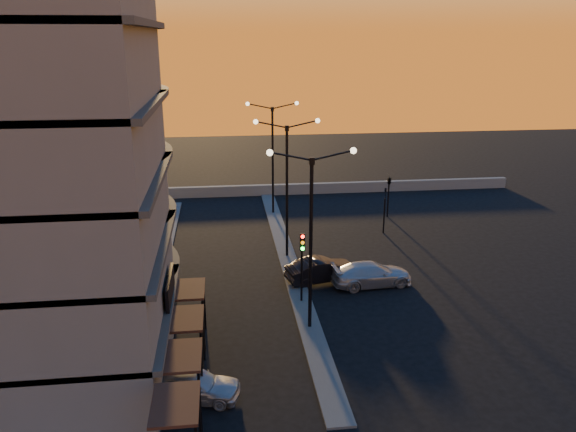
{
  "coord_description": "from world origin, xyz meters",
  "views": [
    {
      "loc": [
        -4.27,
        -25.79,
        14.55
      ],
      "look_at": [
        -0.25,
        7.34,
        3.82
      ],
      "focal_mm": 35.0,
      "sensor_mm": 36.0,
      "label": 1
    }
  ],
  "objects_px": {
    "car_hatchback": "(193,385)",
    "car_wagon": "(372,274)",
    "traffic_light_main": "(302,256)",
    "car_sedan": "(322,270)",
    "streetlamp_mid": "(287,178)"
  },
  "relations": [
    {
      "from": "car_hatchback",
      "to": "car_wagon",
      "type": "distance_m",
      "value": 14.51
    },
    {
      "from": "traffic_light_main",
      "to": "car_hatchback",
      "type": "height_order",
      "value": "traffic_light_main"
    },
    {
      "from": "traffic_light_main",
      "to": "car_sedan",
      "type": "distance_m",
      "value": 3.98
    },
    {
      "from": "car_sedan",
      "to": "car_wagon",
      "type": "distance_m",
      "value": 3.06
    },
    {
      "from": "streetlamp_mid",
      "to": "car_wagon",
      "type": "relative_size",
      "value": 1.92
    },
    {
      "from": "streetlamp_mid",
      "to": "car_sedan",
      "type": "xyz_separation_m",
      "value": [
        1.68,
        -4.22,
        -4.85
      ]
    },
    {
      "from": "traffic_light_main",
      "to": "car_hatchback",
      "type": "distance_m",
      "value": 10.27
    },
    {
      "from": "car_hatchback",
      "to": "car_wagon",
      "type": "height_order",
      "value": "car_wagon"
    },
    {
      "from": "traffic_light_main",
      "to": "car_hatchback",
      "type": "xyz_separation_m",
      "value": [
        -5.79,
        -8.19,
        -2.21
      ]
    },
    {
      "from": "car_hatchback",
      "to": "car_sedan",
      "type": "bearing_deg",
      "value": -21.27
    },
    {
      "from": "traffic_light_main",
      "to": "car_sedan",
      "type": "bearing_deg",
      "value": 60.02
    },
    {
      "from": "traffic_light_main",
      "to": "car_wagon",
      "type": "relative_size",
      "value": 0.86
    },
    {
      "from": "streetlamp_mid",
      "to": "car_hatchback",
      "type": "bearing_deg",
      "value": -110.71
    },
    {
      "from": "car_sedan",
      "to": "traffic_light_main",
      "type": "bearing_deg",
      "value": 135.78
    },
    {
      "from": "traffic_light_main",
      "to": "car_sedan",
      "type": "height_order",
      "value": "traffic_light_main"
    }
  ]
}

